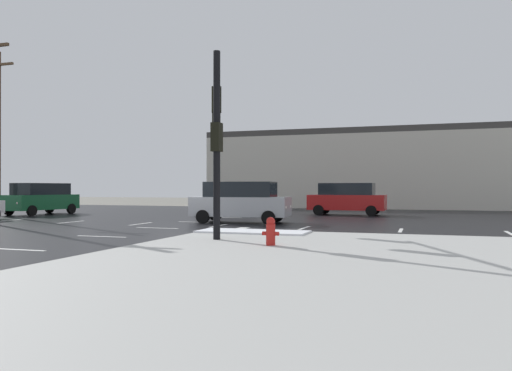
{
  "coord_description": "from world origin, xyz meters",
  "views": [
    {
      "loc": [
        10.85,
        -21.43,
        1.76
      ],
      "look_at": [
        0.87,
        8.96,
        1.9
      ],
      "focal_mm": 35.68,
      "sensor_mm": 36.0,
      "label": 1
    }
  ],
  "objects_px": {
    "traffic_signal_mast": "(217,119)",
    "suv_red": "(347,198)",
    "suv_green": "(41,198)",
    "sedan_grey": "(230,201)",
    "suv_silver": "(241,201)",
    "fire_hydrant": "(271,231)"
  },
  "relations": [
    {
      "from": "fire_hydrant",
      "to": "sedan_grey",
      "type": "xyz_separation_m",
      "value": [
        -8.84,
        19.73,
        0.32
      ]
    },
    {
      "from": "suv_green",
      "to": "sedan_grey",
      "type": "height_order",
      "value": "suv_green"
    },
    {
      "from": "suv_green",
      "to": "fire_hydrant",
      "type": "bearing_deg",
      "value": 61.68
    },
    {
      "from": "fire_hydrant",
      "to": "suv_green",
      "type": "bearing_deg",
      "value": 145.76
    },
    {
      "from": "suv_silver",
      "to": "suv_green",
      "type": "xyz_separation_m",
      "value": [
        -14.92,
        3.21,
        0.0
      ]
    },
    {
      "from": "suv_red",
      "to": "sedan_grey",
      "type": "xyz_separation_m",
      "value": [
        -8.31,
        0.88,
        -0.24
      ]
    },
    {
      "from": "traffic_signal_mast",
      "to": "fire_hydrant",
      "type": "relative_size",
      "value": 7.78
    },
    {
      "from": "traffic_signal_mast",
      "to": "suv_silver",
      "type": "height_order",
      "value": "traffic_signal_mast"
    },
    {
      "from": "traffic_signal_mast",
      "to": "suv_red",
      "type": "distance_m",
      "value": 16.58
    },
    {
      "from": "suv_silver",
      "to": "suv_green",
      "type": "relative_size",
      "value": 0.99
    },
    {
      "from": "traffic_signal_mast",
      "to": "suv_red",
      "type": "relative_size",
      "value": 1.27
    },
    {
      "from": "fire_hydrant",
      "to": "suv_green",
      "type": "height_order",
      "value": "suv_green"
    },
    {
      "from": "sedan_grey",
      "to": "fire_hydrant",
      "type": "bearing_deg",
      "value": 115.01
    },
    {
      "from": "traffic_signal_mast",
      "to": "suv_green",
      "type": "height_order",
      "value": "traffic_signal_mast"
    },
    {
      "from": "suv_green",
      "to": "suv_red",
      "type": "bearing_deg",
      "value": 112.45
    },
    {
      "from": "suv_silver",
      "to": "sedan_grey",
      "type": "height_order",
      "value": "suv_silver"
    },
    {
      "from": "suv_silver",
      "to": "sedan_grey",
      "type": "relative_size",
      "value": 1.08
    },
    {
      "from": "traffic_signal_mast",
      "to": "sedan_grey",
      "type": "height_order",
      "value": "traffic_signal_mast"
    },
    {
      "from": "traffic_signal_mast",
      "to": "fire_hydrant",
      "type": "height_order",
      "value": "traffic_signal_mast"
    },
    {
      "from": "traffic_signal_mast",
      "to": "suv_red",
      "type": "bearing_deg",
      "value": -30.75
    },
    {
      "from": "suv_silver",
      "to": "fire_hydrant",
      "type": "bearing_deg",
      "value": -70.01
    },
    {
      "from": "suv_red",
      "to": "suv_green",
      "type": "relative_size",
      "value": 0.98
    }
  ]
}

